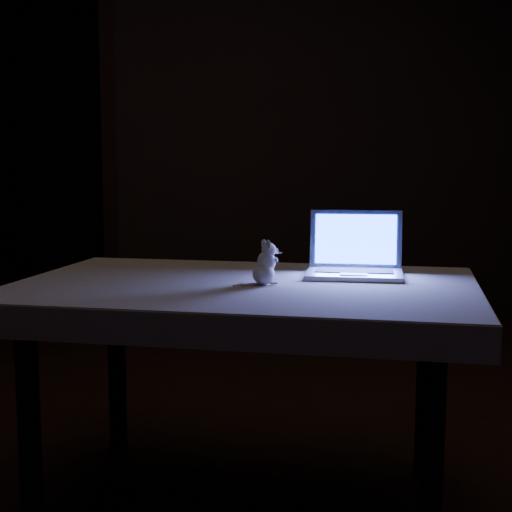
{
  "coord_description": "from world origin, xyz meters",
  "views": [
    {
      "loc": [
        -0.61,
        -2.23,
        1.04
      ],
      "look_at": [
        -0.18,
        -0.03,
        0.75
      ],
      "focal_mm": 52.0,
      "sensor_mm": 36.0,
      "label": 1
    }
  ],
  "objects": [
    {
      "name": "floor",
      "position": [
        0.0,
        0.0,
        0.0
      ],
      "size": [
        5.0,
        5.0,
        0.0
      ],
      "primitive_type": "plane",
      "color": "black",
      "rests_on": "ground"
    },
    {
      "name": "laptop",
      "position": [
        0.13,
        -0.06,
        0.78
      ],
      "size": [
        0.37,
        0.35,
        0.2
      ],
      "primitive_type": null,
      "rotation": [
        0.0,
        0.0,
        -0.35
      ],
      "color": "#A8A8AD",
      "rests_on": "tablecloth"
    },
    {
      "name": "plush_mouse",
      "position": [
        -0.18,
        -0.15,
        0.75
      ],
      "size": [
        0.13,
        0.13,
        0.13
      ],
      "primitive_type": null,
      "rotation": [
        0.0,
        0.0,
        -0.67
      ],
      "color": "silver",
      "rests_on": "tablecloth"
    },
    {
      "name": "table",
      "position": [
        -0.22,
        -0.1,
        0.34
      ],
      "size": [
        1.48,
        1.24,
        0.68
      ],
      "primitive_type": null,
      "rotation": [
        0.0,
        0.0,
        -0.4
      ],
      "color": "black",
      "rests_on": "floor"
    },
    {
      "name": "doorway",
      "position": [
        -1.1,
        2.5,
        1.06
      ],
      "size": [
        1.06,
        0.36,
        2.13
      ],
      "primitive_type": null,
      "color": "black",
      "rests_on": "back_wall"
    },
    {
      "name": "back_wall",
      "position": [
        0.0,
        2.5,
        1.3
      ],
      "size": [
        4.5,
        0.04,
        2.6
      ],
      "primitive_type": "cube",
      "color": "black",
      "rests_on": "ground"
    },
    {
      "name": "tablecloth",
      "position": [
        -0.12,
        -0.14,
        0.64
      ],
      "size": [
        1.62,
        1.46,
        0.09
      ],
      "primitive_type": null,
      "rotation": [
        0.0,
        0.0,
        -0.53
      ],
      "color": "#C3B49F",
      "rests_on": "table"
    }
  ]
}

